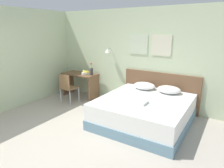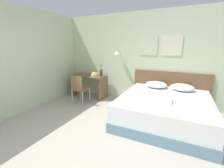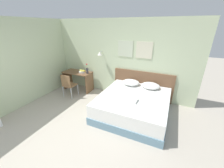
{
  "view_description": "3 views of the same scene",
  "coord_description": "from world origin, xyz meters",
  "px_view_note": "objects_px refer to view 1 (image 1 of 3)",
  "views": [
    {
      "loc": [
        2.65,
        -2.06,
        2.1
      ],
      "look_at": [
        0.22,
        1.81,
        0.84
      ],
      "focal_mm": 32.0,
      "sensor_mm": 36.0,
      "label": 1
    },
    {
      "loc": [
        1.33,
        -1.45,
        1.7
      ],
      "look_at": [
        -0.29,
        1.92,
        0.74
      ],
      "focal_mm": 24.0,
      "sensor_mm": 36.0,
      "label": 2
    },
    {
      "loc": [
        1.88,
        -1.47,
        2.43
      ],
      "look_at": [
        0.24,
        2.12,
        0.73
      ],
      "focal_mm": 22.0,
      "sensor_mm": 36.0,
      "label": 3
    }
  ],
  "objects_px": {
    "pillow_left": "(144,86)",
    "fruit_bowl": "(85,73)",
    "headboard": "(160,91)",
    "folded_towel_near_foot": "(140,102)",
    "pillow_right": "(169,90)",
    "bed": "(144,111)",
    "flower_vase": "(92,71)",
    "desk_chair": "(67,86)",
    "desk": "(80,81)"
  },
  "relations": [
    {
      "from": "pillow_left",
      "to": "fruit_bowl",
      "type": "distance_m",
      "value": 1.95
    },
    {
      "from": "headboard",
      "to": "folded_towel_near_foot",
      "type": "relative_size",
      "value": 6.78
    },
    {
      "from": "headboard",
      "to": "pillow_right",
      "type": "bearing_deg",
      "value": -44.22
    },
    {
      "from": "headboard",
      "to": "bed",
      "type": "bearing_deg",
      "value": -90.0
    },
    {
      "from": "bed",
      "to": "folded_towel_near_foot",
      "type": "distance_m",
      "value": 0.44
    },
    {
      "from": "pillow_left",
      "to": "flower_vase",
      "type": "distance_m",
      "value": 1.72
    },
    {
      "from": "desk_chair",
      "to": "desk",
      "type": "bearing_deg",
      "value": 97.23
    },
    {
      "from": "fruit_bowl",
      "to": "flower_vase",
      "type": "distance_m",
      "value": 0.25
    },
    {
      "from": "desk_chair",
      "to": "bed",
      "type": "bearing_deg",
      "value": -0.55
    },
    {
      "from": "folded_towel_near_foot",
      "to": "desk_chair",
      "type": "distance_m",
      "value": 2.45
    },
    {
      "from": "headboard",
      "to": "folded_towel_near_foot",
      "type": "bearing_deg",
      "value": -89.29
    },
    {
      "from": "bed",
      "to": "desk",
      "type": "xyz_separation_m",
      "value": [
        -2.49,
        0.7,
        0.23
      ]
    },
    {
      "from": "pillow_right",
      "to": "folded_towel_near_foot",
      "type": "bearing_deg",
      "value": -106.67
    },
    {
      "from": "headboard",
      "to": "fruit_bowl",
      "type": "relative_size",
      "value": 7.44
    },
    {
      "from": "pillow_right",
      "to": "fruit_bowl",
      "type": "bearing_deg",
      "value": -179.52
    },
    {
      "from": "flower_vase",
      "to": "folded_towel_near_foot",
      "type": "bearing_deg",
      "value": -26.39
    },
    {
      "from": "pillow_right",
      "to": "desk",
      "type": "bearing_deg",
      "value": -179.51
    },
    {
      "from": "folded_towel_near_foot",
      "to": "flower_vase",
      "type": "bearing_deg",
      "value": 153.61
    },
    {
      "from": "bed",
      "to": "folded_towel_near_foot",
      "type": "height_order",
      "value": "folded_towel_near_foot"
    },
    {
      "from": "desk",
      "to": "headboard",
      "type": "bearing_deg",
      "value": 7.76
    },
    {
      "from": "pillow_left",
      "to": "folded_towel_near_foot",
      "type": "relative_size",
      "value": 1.89
    },
    {
      "from": "pillow_left",
      "to": "pillow_right",
      "type": "relative_size",
      "value": 1.0
    },
    {
      "from": "headboard",
      "to": "folded_towel_near_foot",
      "type": "height_order",
      "value": "headboard"
    },
    {
      "from": "bed",
      "to": "fruit_bowl",
      "type": "relative_size",
      "value": 7.37
    },
    {
      "from": "desk_chair",
      "to": "flower_vase",
      "type": "bearing_deg",
      "value": 61.66
    },
    {
      "from": "bed",
      "to": "pillow_right",
      "type": "xyz_separation_m",
      "value": [
        0.32,
        0.73,
        0.38
      ]
    },
    {
      "from": "bed",
      "to": "headboard",
      "type": "height_order",
      "value": "headboard"
    },
    {
      "from": "bed",
      "to": "pillow_left",
      "type": "xyz_separation_m",
      "value": [
        -0.32,
        0.73,
        0.38
      ]
    },
    {
      "from": "pillow_left",
      "to": "flower_vase",
      "type": "height_order",
      "value": "flower_vase"
    },
    {
      "from": "pillow_right",
      "to": "desk_chair",
      "type": "relative_size",
      "value": 0.66
    },
    {
      "from": "desk",
      "to": "desk_chair",
      "type": "xyz_separation_m",
      "value": [
        0.09,
        -0.68,
        -0.01
      ]
    },
    {
      "from": "folded_towel_near_foot",
      "to": "bed",
      "type": "bearing_deg",
      "value": 93.13
    },
    {
      "from": "fruit_bowl",
      "to": "pillow_right",
      "type": "bearing_deg",
      "value": 0.48
    },
    {
      "from": "headboard",
      "to": "desk",
      "type": "bearing_deg",
      "value": -172.24
    },
    {
      "from": "bed",
      "to": "desk",
      "type": "bearing_deg",
      "value": 164.3
    },
    {
      "from": "fruit_bowl",
      "to": "flower_vase",
      "type": "xyz_separation_m",
      "value": [
        0.24,
        0.01,
        0.08
      ]
    },
    {
      "from": "headboard",
      "to": "pillow_left",
      "type": "bearing_deg",
      "value": -135.78
    },
    {
      "from": "flower_vase",
      "to": "bed",
      "type": "bearing_deg",
      "value": -19.35
    },
    {
      "from": "bed",
      "to": "pillow_right",
      "type": "relative_size",
      "value": 3.55
    },
    {
      "from": "folded_towel_near_foot",
      "to": "fruit_bowl",
      "type": "height_order",
      "value": "fruit_bowl"
    },
    {
      "from": "bed",
      "to": "fruit_bowl",
      "type": "bearing_deg",
      "value": 162.82
    },
    {
      "from": "pillow_left",
      "to": "flower_vase",
      "type": "relative_size",
      "value": 1.5
    },
    {
      "from": "pillow_right",
      "to": "folded_towel_near_foot",
      "type": "xyz_separation_m",
      "value": [
        -0.31,
        -1.03,
        -0.05
      ]
    },
    {
      "from": "desk_chair",
      "to": "fruit_bowl",
      "type": "xyz_separation_m",
      "value": [
        0.13,
        0.68,
        0.29
      ]
    },
    {
      "from": "headboard",
      "to": "flower_vase",
      "type": "height_order",
      "value": "flower_vase"
    },
    {
      "from": "folded_towel_near_foot",
      "to": "desk",
      "type": "distance_m",
      "value": 2.71
    },
    {
      "from": "headboard",
      "to": "flower_vase",
      "type": "xyz_separation_m",
      "value": [
        -2.04,
        -0.33,
        0.38
      ]
    },
    {
      "from": "headboard",
      "to": "desk_chair",
      "type": "xyz_separation_m",
      "value": [
        -2.41,
        -1.02,
        0.01
      ]
    },
    {
      "from": "bed",
      "to": "headboard",
      "type": "bearing_deg",
      "value": 90.0
    },
    {
      "from": "desk",
      "to": "flower_vase",
      "type": "bearing_deg",
      "value": 1.67
    }
  ]
}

